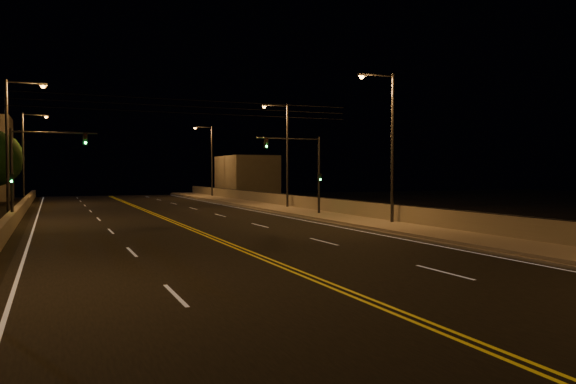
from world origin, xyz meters
name	(u,v)px	position (x,y,z in m)	size (l,w,h in m)	color
road	(231,245)	(0.00, 20.00, 0.01)	(18.00, 120.00, 0.02)	black
sidewalk	(425,232)	(10.80, 20.00, 0.15)	(3.60, 120.00, 0.30)	gray
curb	(395,235)	(8.93, 20.00, 0.07)	(0.14, 120.00, 0.15)	gray
parapet_wall	(450,219)	(12.45, 20.00, 0.80)	(0.30, 120.00, 1.00)	gray
distant_building_right	(246,177)	(16.50, 66.70, 2.78)	(6.00, 10.00, 5.56)	slate
parapet_rail	(450,210)	(12.45, 20.00, 1.33)	(0.06, 0.06, 120.00)	black
lane_markings	(231,245)	(0.00, 19.93, 0.02)	(17.32, 116.00, 0.00)	silver
streetlight_1	(389,139)	(11.53, 24.67, 5.41)	(2.55, 0.28, 9.40)	#2D2D33
streetlight_2	(285,149)	(11.53, 41.36, 5.41)	(2.55, 0.28, 9.40)	#2D2D33
streetlight_3	(210,157)	(11.53, 66.81, 5.41)	(2.55, 0.28, 9.40)	#2D2D33
streetlight_5	(12,141)	(-9.93, 36.14, 5.41)	(2.55, 0.28, 9.40)	#2D2D33
streetlight_6	(26,152)	(-9.93, 58.40, 5.41)	(2.55, 0.28, 9.40)	#2D2D33
traffic_signal_right	(307,166)	(9.99, 33.31, 3.83)	(5.11, 0.31, 6.05)	#2D2D33
traffic_signal_left	(30,165)	(-8.79, 33.31, 3.83)	(5.11, 0.31, 6.05)	#2D2D33
overhead_wires	(185,106)	(0.00, 29.50, 7.40)	(22.00, 0.03, 0.83)	black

